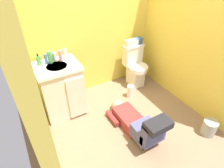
# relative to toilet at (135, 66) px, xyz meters

# --- Properties ---
(ground_plane) EXTENTS (2.70, 3.10, 0.04)m
(ground_plane) POSITION_rel_toilet_xyz_m (-0.70, -0.77, -0.39)
(ground_plane) COLOR #8A6C52
(wall_back) EXTENTS (2.36, 0.08, 2.40)m
(wall_back) POSITION_rel_toilet_xyz_m (-0.70, 0.32, 0.83)
(wall_back) COLOR #E5C849
(wall_back) RESTS_ON ground_plane
(wall_left) EXTENTS (0.08, 2.10, 2.40)m
(wall_left) POSITION_rel_toilet_xyz_m (-1.84, -0.77, 0.83)
(wall_left) COLOR #E5C849
(wall_left) RESTS_ON ground_plane
(wall_right) EXTENTS (0.08, 2.10, 2.40)m
(wall_right) POSITION_rel_toilet_xyz_m (0.44, -0.77, 0.83)
(wall_right) COLOR #E5C849
(wall_right) RESTS_ON ground_plane
(toilet) EXTENTS (0.36, 0.46, 0.75)m
(toilet) POSITION_rel_toilet_xyz_m (0.00, 0.00, 0.00)
(toilet) COLOR silver
(toilet) RESTS_ON ground_plane
(vanity_cabinet) EXTENTS (0.60, 0.53, 0.82)m
(vanity_cabinet) POSITION_rel_toilet_xyz_m (-1.39, -0.09, 0.05)
(vanity_cabinet) COLOR beige
(vanity_cabinet) RESTS_ON ground_plane
(faucet) EXTENTS (0.02, 0.02, 0.10)m
(faucet) POSITION_rel_toilet_xyz_m (-1.39, 0.06, 0.50)
(faucet) COLOR silver
(faucet) RESTS_ON vanity_cabinet
(person_plumber) EXTENTS (0.39, 1.06, 0.52)m
(person_plumber) POSITION_rel_toilet_xyz_m (-0.67, -1.01, -0.19)
(person_plumber) COLOR maroon
(person_plumber) RESTS_ON ground_plane
(tissue_box) EXTENTS (0.22, 0.11, 0.10)m
(tissue_box) POSITION_rel_toilet_xyz_m (-0.05, 0.09, 0.43)
(tissue_box) COLOR silver
(tissue_box) RESTS_ON toilet
(toiletry_bag) EXTENTS (0.12, 0.09, 0.11)m
(toiletry_bag) POSITION_rel_toilet_xyz_m (0.10, 0.09, 0.44)
(toiletry_bag) COLOR #33598C
(toiletry_bag) RESTS_ON toilet
(soap_dispenser) EXTENTS (0.06, 0.06, 0.17)m
(soap_dispenser) POSITION_rel_toilet_xyz_m (-1.58, 0.04, 0.52)
(soap_dispenser) COLOR #458F51
(soap_dispenser) RESTS_ON vanity_cabinet
(bottle_blue) EXTENTS (0.04, 0.04, 0.14)m
(bottle_blue) POSITION_rel_toilet_xyz_m (-1.49, 0.02, 0.52)
(bottle_blue) COLOR #3D63B8
(bottle_blue) RESTS_ON vanity_cabinet
(bottle_green) EXTENTS (0.06, 0.06, 0.17)m
(bottle_green) POSITION_rel_toilet_xyz_m (-1.44, 0.03, 0.54)
(bottle_green) COLOR #469E51
(bottle_green) RESTS_ON vanity_cabinet
(bottle_clear) EXTENTS (0.05, 0.05, 0.13)m
(bottle_clear) POSITION_rel_toilet_xyz_m (-1.37, 0.05, 0.52)
(bottle_clear) COLOR silver
(bottle_clear) RESTS_ON vanity_cabinet
(bottle_pink) EXTENTS (0.05, 0.05, 0.16)m
(bottle_pink) POSITION_rel_toilet_xyz_m (-1.29, 0.01, 0.53)
(bottle_pink) COLOR pink
(bottle_pink) RESTS_ON vanity_cabinet
(bottle_white) EXTENTS (0.05, 0.05, 0.15)m
(bottle_white) POSITION_rel_toilet_xyz_m (-1.22, 0.05, 0.53)
(bottle_white) COLOR white
(bottle_white) RESTS_ON vanity_cabinet
(trash_can) EXTENTS (0.19, 0.19, 0.22)m
(trash_can) POSITION_rel_toilet_xyz_m (0.18, -1.52, -0.26)
(trash_can) COLOR #989B8F
(trash_can) RESTS_ON ground_plane
(paper_towel_roll) EXTENTS (0.11, 0.11, 0.23)m
(paper_towel_roll) POSITION_rel_toilet_xyz_m (-0.30, -0.32, -0.25)
(paper_towel_roll) COLOR white
(paper_towel_roll) RESTS_ON ground_plane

